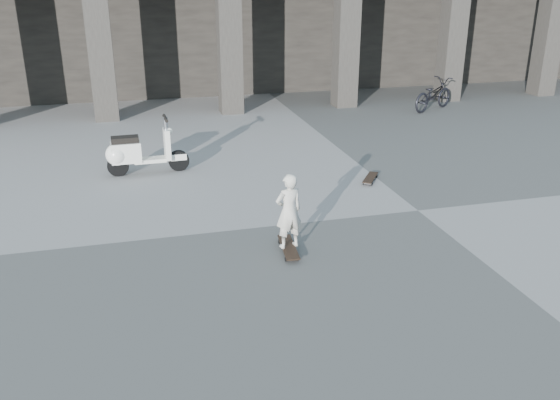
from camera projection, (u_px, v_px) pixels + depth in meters
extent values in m
plane|color=#4A4A47|center=(418.00, 211.00, 10.48)|extent=(90.00, 90.00, 0.00)
cube|color=#2E2A26|center=(100.00, 48.00, 16.13)|extent=(0.65, 0.65, 4.00)
cube|color=#2E2A26|center=(229.00, 44.00, 16.98)|extent=(0.65, 0.65, 4.00)
cube|color=#2E2A26|center=(346.00, 40.00, 17.84)|extent=(0.65, 0.65, 4.00)
cube|color=#2E2A26|center=(452.00, 37.00, 18.69)|extent=(0.65, 0.65, 4.00)
cube|color=#2E2A26|center=(549.00, 34.00, 19.54)|extent=(0.65, 0.65, 4.00)
cube|color=black|center=(288.00, 247.00, 8.92)|extent=(0.29, 0.89, 0.02)
cube|color=#B2B2B7|center=(285.00, 241.00, 9.22)|extent=(0.19, 0.06, 0.03)
cube|color=#B2B2B7|center=(292.00, 258.00, 8.65)|extent=(0.19, 0.06, 0.03)
cylinder|color=black|center=(279.00, 242.00, 9.21)|extent=(0.03, 0.07, 0.06)
cylinder|color=black|center=(291.00, 241.00, 9.23)|extent=(0.03, 0.07, 0.06)
cylinder|color=black|center=(286.00, 259.00, 8.64)|extent=(0.03, 0.07, 0.06)
cylinder|color=black|center=(298.00, 258.00, 8.67)|extent=(0.03, 0.07, 0.06)
cube|color=black|center=(370.00, 177.00, 11.91)|extent=(0.56, 0.70, 0.02)
cube|color=#B2B2B7|center=(373.00, 175.00, 12.15)|extent=(0.16, 0.13, 0.03)
cube|color=#B2B2B7|center=(368.00, 183.00, 11.70)|extent=(0.16, 0.13, 0.03)
cylinder|color=black|center=(369.00, 175.00, 12.18)|extent=(0.06, 0.07, 0.06)
cylinder|color=black|center=(377.00, 176.00, 12.13)|extent=(0.06, 0.07, 0.06)
cylinder|color=black|center=(364.00, 183.00, 11.73)|extent=(0.06, 0.07, 0.06)
cylinder|color=black|center=(372.00, 184.00, 11.68)|extent=(0.06, 0.07, 0.06)
imported|color=beige|center=(289.00, 211.00, 8.71)|extent=(0.47, 0.35, 1.15)
cylinder|color=black|center=(179.00, 161.00, 12.49)|extent=(0.44, 0.12, 0.44)
cylinder|color=black|center=(118.00, 166.00, 12.17)|extent=(0.44, 0.12, 0.44)
cube|color=white|center=(150.00, 160.00, 12.32)|extent=(0.66, 0.30, 0.08)
cube|color=white|center=(126.00, 152.00, 12.12)|extent=(0.61, 0.36, 0.41)
sphere|color=white|center=(117.00, 155.00, 12.08)|extent=(0.46, 0.46, 0.46)
cube|color=black|center=(125.00, 139.00, 12.02)|extent=(0.55, 0.30, 0.11)
cube|color=white|center=(167.00, 144.00, 12.30)|extent=(0.12, 0.37, 0.63)
cube|color=white|center=(179.00, 157.00, 12.46)|extent=(0.33, 0.16, 0.13)
cylinder|color=#B2B2B7|center=(166.00, 125.00, 12.15)|extent=(0.10, 0.10, 0.33)
cylinder|color=black|center=(165.00, 118.00, 12.10)|extent=(0.08, 0.55, 0.07)
sphere|color=white|center=(169.00, 131.00, 12.22)|extent=(0.13, 0.13, 0.13)
imported|color=black|center=(433.00, 94.00, 17.81)|extent=(1.89, 1.43, 0.95)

